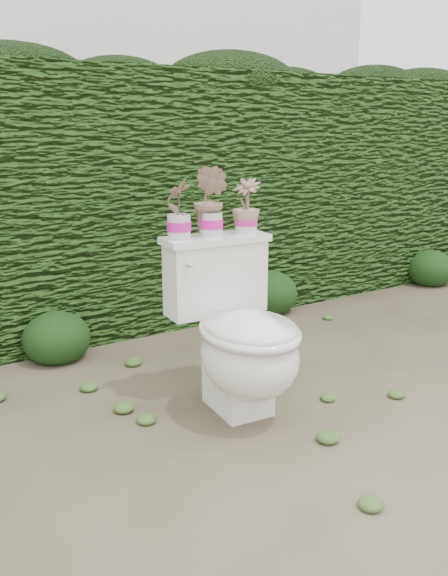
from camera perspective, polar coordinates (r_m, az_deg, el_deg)
ground at (r=3.00m, az=4.28°, el=-10.08°), size 60.00×60.00×0.00m
hedge at (r=4.13m, az=-8.98°, el=8.34°), size 8.00×1.00×1.60m
house_wall at (r=8.50m, az=-18.11°, el=19.32°), size 8.00×3.50×4.00m
toilet at (r=2.73m, az=1.52°, el=-4.61°), size 0.51×0.71×0.78m
potted_plant_left at (r=2.73m, az=-4.26°, el=7.21°), size 0.15×0.13×0.25m
potted_plant_center at (r=2.79m, az=-1.24°, el=7.99°), size 0.18×0.20×0.31m
potted_plant_right at (r=2.88m, az=2.07°, el=7.54°), size 0.18×0.18×0.24m
liriope_clump_1 at (r=3.52m, az=-15.43°, el=-4.10°), size 0.37×0.37×0.30m
liriope_clump_2 at (r=4.26m, az=4.23°, el=-0.11°), size 0.40×0.40×0.32m
liriope_clump_3 at (r=5.26m, az=18.76°, el=2.02°), size 0.39×0.39×0.31m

